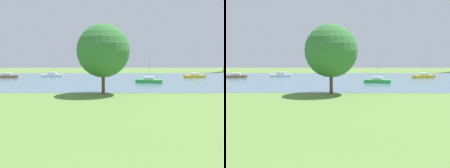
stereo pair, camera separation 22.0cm
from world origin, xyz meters
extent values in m
plane|color=olive|center=(0.00, 22.00, 0.00)|extent=(160.00, 160.00, 0.00)
cube|color=slate|center=(0.00, 50.00, 0.01)|extent=(140.00, 40.00, 0.02)
cube|color=brown|center=(-22.07, 54.55, 0.32)|extent=(4.99, 2.30, 0.60)
cube|color=white|center=(-22.07, 54.55, 0.87)|extent=(1.96, 1.39, 0.50)
cylinder|color=silver|center=(-22.07, 54.55, 3.50)|extent=(0.10, 0.10, 5.76)
cube|color=white|center=(-12.55, 57.26, 0.32)|extent=(4.95, 2.07, 0.60)
cube|color=white|center=(-12.55, 57.26, 0.87)|extent=(1.92, 1.31, 0.50)
cylinder|color=silver|center=(-12.55, 57.26, 3.67)|extent=(0.10, 0.10, 6.11)
cube|color=green|center=(8.11, 43.55, 0.32)|extent=(5.02, 2.62, 0.60)
cube|color=white|center=(8.11, 43.55, 0.87)|extent=(2.01, 1.50, 0.50)
cylinder|color=silver|center=(8.11, 43.55, 3.09)|extent=(0.10, 0.10, 4.95)
cube|color=yellow|center=(19.77, 54.70, 0.32)|extent=(5.03, 2.78, 0.60)
cube|color=white|center=(19.77, 54.70, 0.87)|extent=(2.04, 1.56, 0.50)
cylinder|color=silver|center=(19.77, 54.70, 3.90)|extent=(0.10, 0.10, 6.57)
cylinder|color=brown|center=(0.16, 29.33, 1.61)|extent=(0.44, 0.44, 3.23)
sphere|color=#377536|center=(0.16, 29.33, 5.67)|extent=(6.98, 6.98, 6.98)
camera|label=1|loc=(1.31, -7.33, 5.19)|focal=44.81mm
camera|label=2|loc=(1.53, -7.33, 5.19)|focal=44.81mm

